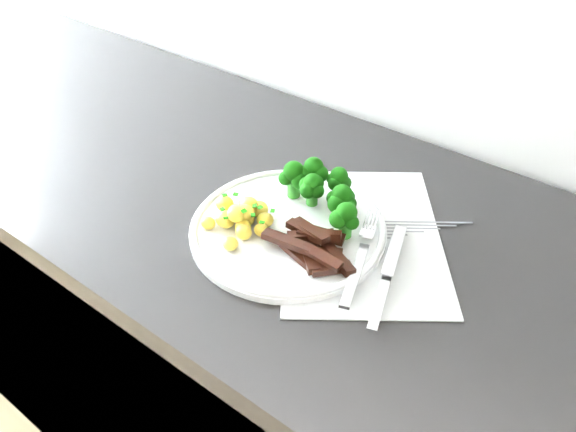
% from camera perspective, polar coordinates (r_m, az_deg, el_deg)
% --- Properties ---
extents(counter, '(2.37, 0.59, 0.89)m').
position_cam_1_polar(counter, '(1.17, 2.83, -18.05)').
color(counter, black).
rests_on(counter, ground).
extents(recipe_paper, '(0.37, 0.39, 0.00)m').
position_cam_1_polar(recipe_paper, '(0.82, 7.42, -1.92)').
color(recipe_paper, white).
rests_on(recipe_paper, counter).
extents(plate, '(0.28, 0.28, 0.02)m').
position_cam_1_polar(plate, '(0.82, -0.00, -1.20)').
color(plate, white).
rests_on(plate, counter).
extents(broccoli, '(0.15, 0.10, 0.07)m').
position_cam_1_polar(broccoli, '(0.82, 3.57, 2.77)').
color(broccoli, '#206717').
rests_on(broccoli, plate).
extents(potatoes, '(0.11, 0.10, 0.04)m').
position_cam_1_polar(potatoes, '(0.81, -4.68, 0.02)').
color(potatoes, '#FDDC56').
rests_on(potatoes, plate).
extents(beef_strips, '(0.14, 0.09, 0.03)m').
position_cam_1_polar(beef_strips, '(0.77, 2.49, -2.97)').
color(beef_strips, black).
rests_on(beef_strips, plate).
extents(fork, '(0.08, 0.19, 0.02)m').
position_cam_1_polar(fork, '(0.76, 7.24, -4.30)').
color(fork, silver).
rests_on(fork, plate).
extents(knife, '(0.08, 0.19, 0.02)m').
position_cam_1_polar(knife, '(0.74, 9.66, -7.05)').
color(knife, silver).
rests_on(knife, plate).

